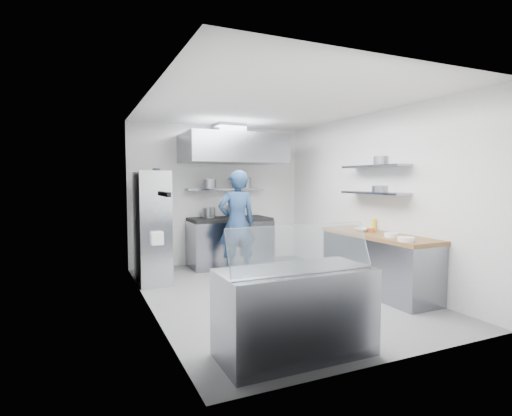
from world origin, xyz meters
name	(u,v)px	position (x,y,z in m)	size (l,w,h in m)	color
floor	(272,293)	(0.00, 0.00, 0.00)	(5.00, 5.00, 0.00)	slate
ceiling	(273,105)	(0.00, 0.00, 2.80)	(5.00, 5.00, 0.00)	silver
wall_back	(218,195)	(0.00, 2.50, 1.40)	(3.60, 0.02, 2.80)	white
wall_front	(395,213)	(0.00, -2.50, 1.40)	(3.60, 0.02, 2.80)	white
wall_left	(149,203)	(-1.80, 0.00, 1.40)	(5.00, 0.02, 2.80)	white
wall_right	(369,198)	(1.80, 0.00, 1.40)	(5.00, 0.02, 2.80)	white
gas_range	(230,243)	(0.10, 2.10, 0.45)	(1.60, 0.80, 0.90)	gray
cooktop	(230,219)	(0.10, 2.10, 0.93)	(1.57, 0.78, 0.06)	black
stock_pot_left	(209,213)	(-0.28, 2.24, 1.06)	(0.25, 0.25, 0.20)	slate
stock_pot_mid	(235,211)	(0.29, 2.26, 1.08)	(0.33, 0.33, 0.24)	slate
over_range_shelf	(225,189)	(0.10, 2.34, 1.52)	(1.60, 0.30, 0.04)	gray
shelf_pot_a	(209,184)	(-0.30, 2.12, 1.63)	(0.25, 0.25, 0.18)	slate
shelf_pot_b	(243,183)	(0.40, 2.15, 1.65)	(0.33, 0.33, 0.22)	slate
extractor_hood	(233,149)	(0.10, 1.93, 2.30)	(1.90, 1.15, 0.55)	gray
hood_duct	(228,130)	(0.10, 2.15, 2.68)	(0.55, 0.55, 0.24)	slate
red_firebox	(157,195)	(-1.25, 2.44, 1.42)	(0.22, 0.10, 0.26)	red
chef	(237,223)	(-0.07, 1.27, 0.94)	(0.68, 0.45, 1.88)	navy
wire_rack	(152,227)	(-1.53, 1.41, 0.93)	(0.50, 0.90, 1.85)	silver
rack_bin_a	(157,238)	(-1.53, 0.98, 0.80)	(0.18, 0.22, 0.20)	white
rack_bin_b	(152,205)	(-1.53, 1.39, 1.30)	(0.14, 0.18, 0.16)	yellow
rack_jar	(156,174)	(-1.48, 1.21, 1.80)	(0.12, 0.12, 0.18)	black
knife_strip	(164,194)	(-1.78, -0.90, 1.55)	(0.04, 0.55, 0.05)	black
prep_counter_base	(377,265)	(1.48, -0.60, 0.42)	(0.62, 2.00, 0.84)	gray
prep_counter_top	(378,235)	(1.48, -0.60, 0.87)	(0.65, 2.04, 0.06)	brown
plate_stack_a	(406,239)	(1.26, -1.38, 0.93)	(0.21, 0.21, 0.06)	white
plate_stack_b	(391,235)	(1.38, -0.99, 0.93)	(0.20, 0.20, 0.06)	white
copper_pan	(371,230)	(1.48, -0.43, 0.93)	(0.14, 0.14, 0.06)	#D5743C
squeeze_bottle	(374,224)	(1.75, -0.19, 0.99)	(0.07, 0.07, 0.18)	yellow
mixing_bowl	(361,230)	(1.38, -0.34, 0.93)	(0.22, 0.22, 0.05)	white
wall_shelf_lower	(374,193)	(1.64, -0.30, 1.50)	(0.30, 1.30, 0.04)	gray
wall_shelf_upper	(374,166)	(1.64, -0.30, 1.92)	(0.30, 1.30, 0.04)	gray
shelf_pot_c	(380,189)	(1.50, -0.59, 1.57)	(0.24, 0.24, 0.10)	slate
shelf_pot_d	(382,161)	(1.79, -0.30, 2.01)	(0.26, 0.26, 0.14)	slate
display_case	(295,312)	(-0.75, -2.00, 0.42)	(1.50, 0.70, 0.85)	gray
display_glass	(302,248)	(-0.75, -2.12, 1.07)	(1.47, 0.02, 0.45)	silver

